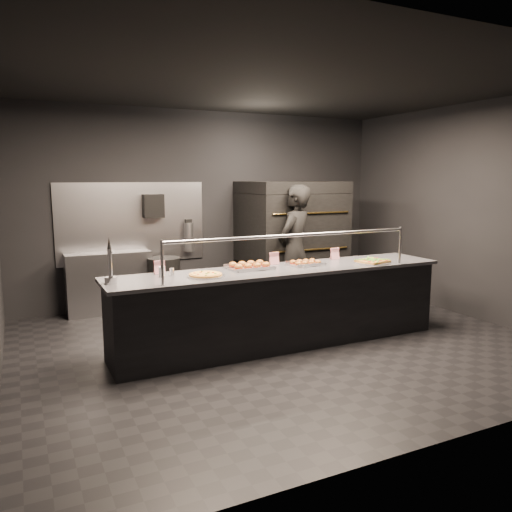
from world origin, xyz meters
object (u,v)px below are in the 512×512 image
object	(u,v)px
towel_dispenser	(153,206)
trash_bin	(165,284)
pizza_oven	(291,241)
fire_extinguisher	(189,236)
round_pizza	(206,275)
slider_tray_a	(250,266)
square_pizza	(373,261)
prep_shelf	(109,283)
worker	(294,249)
beer_tap	(110,270)
slider_tray_b	(305,263)
service_counter	(282,306)

from	to	relation	value
towel_dispenser	trash_bin	size ratio (longest dim) A/B	0.44
towel_dispenser	pizza_oven	bearing A→B (deg)	-13.14
towel_dispenser	fire_extinguisher	world-z (taller)	towel_dispenser
round_pizza	trash_bin	distance (m)	2.23
slider_tray_a	square_pizza	world-z (taller)	slider_tray_a
prep_shelf	trash_bin	bearing A→B (deg)	-15.68
worker	beer_tap	bearing A→B (deg)	-10.19
worker	slider_tray_b	bearing A→B (deg)	32.77
towel_dispenser	trash_bin	xyz separation A→B (m)	(0.06, -0.28, -1.15)
prep_shelf	fire_extinguisher	xyz separation A→B (m)	(1.25, 0.08, 0.61)
slider_tray_b	trash_bin	xyz separation A→B (m)	(-1.20, 2.03, -0.54)
round_pizza	slider_tray_a	xyz separation A→B (m)	(0.62, 0.21, 0.02)
slider_tray_b	worker	distance (m)	1.23
pizza_oven	prep_shelf	xyz separation A→B (m)	(-2.80, 0.42, -0.52)
service_counter	prep_shelf	bearing A→B (deg)	124.59
fire_extinguisher	beer_tap	xyz separation A→B (m)	(-1.60, -2.41, -0.00)
round_pizza	beer_tap	bearing A→B (deg)	177.01
round_pizza	fire_extinguisher	bearing A→B (deg)	75.94
fire_extinguisher	slider_tray_a	world-z (taller)	fire_extinguisher
service_counter	prep_shelf	size ratio (longest dim) A/B	3.42
pizza_oven	slider_tray_a	size ratio (longest dim) A/B	3.50
beer_tap	trash_bin	distance (m)	2.48
prep_shelf	towel_dispenser	bearing A→B (deg)	5.71
slider_tray_b	service_counter	bearing A→B (deg)	-168.54
towel_dispenser	trash_bin	bearing A→B (deg)	-77.48
service_counter	fire_extinguisher	bearing A→B (deg)	98.30
prep_shelf	trash_bin	world-z (taller)	prep_shelf
prep_shelf	worker	size ratio (longest dim) A/B	0.64
round_pizza	slider_tray_b	distance (m)	1.34
round_pizza	worker	distance (m)	2.22
slider_tray_a	worker	bearing A→B (deg)	40.94
trash_bin	square_pizza	bearing A→B (deg)	-47.86
prep_shelf	worker	world-z (taller)	worker
fire_extinguisher	round_pizza	size ratio (longest dim) A/B	1.23
towel_dispenser	square_pizza	bearing A→B (deg)	-50.36
service_counter	pizza_oven	distance (m)	2.30
pizza_oven	service_counter	bearing A→B (deg)	-122.27
pizza_oven	slider_tray_b	size ratio (longest dim) A/B	4.06
fire_extinguisher	trash_bin	bearing A→B (deg)	-148.86
slider_tray_b	slider_tray_a	bearing A→B (deg)	173.91
pizza_oven	fire_extinguisher	xyz separation A→B (m)	(-1.55, 0.50, 0.09)
slider_tray_b	trash_bin	distance (m)	2.42
pizza_oven	slider_tray_a	world-z (taller)	pizza_oven
fire_extinguisher	square_pizza	distance (m)	2.99
round_pizza	square_pizza	world-z (taller)	square_pizza
slider_tray_b	square_pizza	xyz separation A→B (m)	(0.84, -0.22, -0.01)
round_pizza	slider_tray_a	size ratio (longest dim) A/B	0.75
prep_shelf	worker	distance (m)	2.75
slider_tray_b	worker	bearing A→B (deg)	66.20
square_pizza	worker	xyz separation A→B (m)	(-0.34, 1.35, -0.00)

